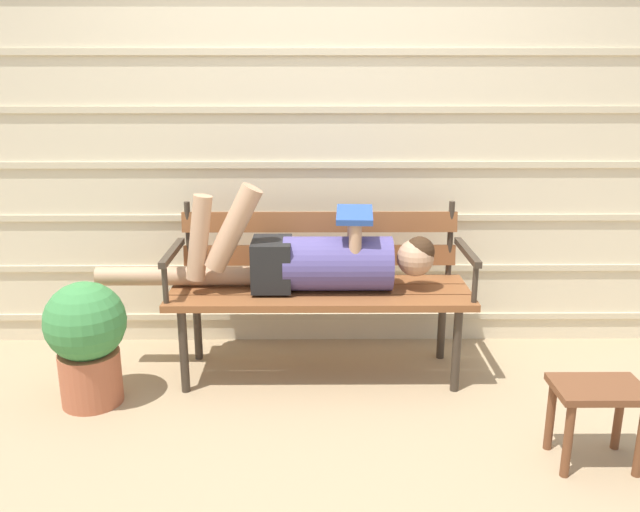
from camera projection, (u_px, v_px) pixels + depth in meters
ground_plane at (320, 379)px, 3.44m from camera, size 12.00×12.00×0.00m
house_siding at (319, 137)px, 3.64m from camera, size 4.16×0.08×2.42m
park_bench at (320, 279)px, 3.43m from camera, size 1.55×0.52×0.89m
reclining_person at (310, 259)px, 3.33m from camera, size 1.75×0.28×0.57m
footstool at (597, 404)px, 2.65m from camera, size 0.36×0.25×0.35m
potted_plant at (87, 338)px, 3.11m from camera, size 0.38×0.38×0.62m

